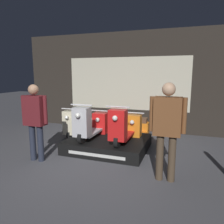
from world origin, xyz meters
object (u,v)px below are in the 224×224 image
object	(u,v)px
scooter_backrow_0	(79,124)
scooter_backrow_1	(107,126)
scooter_display_left	(91,124)
scooter_backrow_2	(138,129)
person_left_browsing	(35,116)
person_right_browsing	(167,123)
scooter_display_right	(124,126)

from	to	relation	value
scooter_backrow_0	scooter_backrow_1	distance (m)	0.92
scooter_display_left	scooter_backrow_2	world-z (taller)	scooter_display_left
scooter_display_left	scooter_backrow_2	xyz separation A→B (m)	(0.98, 0.97, -0.29)
scooter_display_left	scooter_backrow_2	distance (m)	1.41
scooter_backrow_0	person_left_browsing	size ratio (longest dim) A/B	0.93
scooter_display_left	person_right_browsing	xyz separation A→B (m)	(1.94, -1.11, 0.40)
person_left_browsing	person_right_browsing	world-z (taller)	person_right_browsing
scooter_display_left	scooter_backrow_1	size ratio (longest dim) A/B	1.00
scooter_backrow_0	scooter_backrow_2	size ratio (longest dim) A/B	1.00
scooter_backrow_2	person_left_browsing	size ratio (longest dim) A/B	0.93
scooter_backrow_1	person_right_browsing	bearing A→B (deg)	-47.82
scooter_display_left	scooter_backrow_1	xyz separation A→B (m)	(0.06, 0.97, -0.29)
scooter_display_left	scooter_display_right	size ratio (longest dim) A/B	1.00
scooter_backrow_1	person_right_browsing	distance (m)	2.89
scooter_display_left	scooter_backrow_0	distance (m)	1.33
scooter_backrow_1	scooter_display_left	bearing A→B (deg)	-93.41
scooter_backrow_2	person_left_browsing	bearing A→B (deg)	-130.46
scooter_display_left	scooter_backrow_0	bearing A→B (deg)	131.79
scooter_display_right	scooter_backrow_0	size ratio (longest dim) A/B	1.00
scooter_backrow_2	person_right_browsing	bearing A→B (deg)	-65.22
scooter_backrow_0	person_left_browsing	xyz separation A→B (m)	(0.07, -2.08, 0.63)
person_right_browsing	scooter_display_right	bearing A→B (deg)	134.26
scooter_backrow_2	person_right_browsing	world-z (taller)	person_right_browsing
scooter_display_left	person_left_browsing	xyz separation A→B (m)	(-0.79, -1.11, 0.35)
scooter_backrow_2	person_right_browsing	xyz separation A→B (m)	(0.96, -2.08, 0.69)
scooter_backrow_0	person_left_browsing	world-z (taller)	person_left_browsing
scooter_display_right	person_left_browsing	size ratio (longest dim) A/B	0.93
scooter_backrow_1	person_left_browsing	distance (m)	2.33
scooter_backrow_2	person_right_browsing	distance (m)	2.39
scooter_display_right	scooter_backrow_0	xyz separation A→B (m)	(-1.73, 0.97, -0.29)
scooter_display_right	scooter_backrow_2	size ratio (longest dim) A/B	1.00
scooter_display_right	scooter_backrow_0	bearing A→B (deg)	150.68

